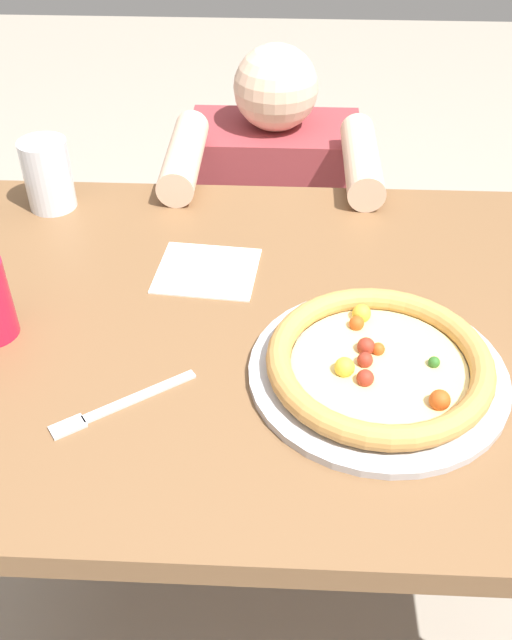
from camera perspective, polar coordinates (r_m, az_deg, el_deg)
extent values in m
plane|color=#9E9384|center=(1.64, 2.66, -20.71)|extent=(8.00, 8.00, 0.00)
cube|color=brown|center=(1.07, 3.81, -0.93)|extent=(1.20, 0.82, 0.04)
cylinder|color=brown|center=(1.64, -15.29, -2.93)|extent=(0.07, 0.07, 0.71)
cylinder|color=#B7B7BC|center=(0.98, 9.69, -4.23)|extent=(0.35, 0.35, 0.01)
cylinder|color=#E5CC7F|center=(0.97, 9.76, -3.77)|extent=(0.24, 0.24, 0.01)
torus|color=#C68C47|center=(0.97, 9.84, -3.26)|extent=(0.30, 0.30, 0.03)
sphere|color=gold|center=(0.95, 7.09, -3.77)|extent=(0.03, 0.03, 0.03)
sphere|color=maroon|center=(0.98, 8.79, -2.09)|extent=(0.02, 0.02, 0.02)
sphere|color=gold|center=(1.04, 8.43, 0.52)|extent=(0.03, 0.03, 0.03)
sphere|color=#BF4C19|center=(0.99, 9.75, -2.30)|extent=(0.02, 0.02, 0.02)
sphere|color=maroon|center=(0.96, 8.71, -3.18)|extent=(0.02, 0.02, 0.02)
sphere|color=#BF4C19|center=(0.93, 14.48, -6.22)|extent=(0.03, 0.03, 0.03)
sphere|color=#BF4C19|center=(1.02, 8.05, -0.27)|extent=(0.02, 0.02, 0.02)
sphere|color=#2D6623|center=(0.98, 14.05, -3.30)|extent=(0.02, 0.02, 0.02)
sphere|color=maroon|center=(0.94, 8.73, -4.61)|extent=(0.02, 0.02, 0.02)
cylinder|color=silver|center=(1.36, -16.31, 11.09)|extent=(0.09, 0.09, 0.13)
cube|color=white|center=(1.35, -16.73, 12.67)|extent=(0.03, 0.03, 0.03)
cube|color=white|center=(1.32, -16.48, 12.46)|extent=(0.04, 0.04, 0.03)
cube|color=white|center=(1.34, -16.86, 12.35)|extent=(0.03, 0.03, 0.02)
cube|color=white|center=(1.16, -3.93, 3.96)|extent=(0.17, 0.16, 0.00)
cube|color=silver|center=(0.95, -9.24, -6.03)|extent=(0.14, 0.10, 0.00)
cube|color=silver|center=(0.94, -14.81, -8.26)|extent=(0.05, 0.04, 0.00)
cylinder|color=#333847|center=(1.93, 1.28, 0.91)|extent=(0.31, 0.31, 0.45)
cube|color=maroon|center=(1.72, 1.46, 10.71)|extent=(0.39, 0.22, 0.30)
sphere|color=beige|center=(1.62, 1.60, 18.08)|extent=(0.18, 0.18, 0.18)
cylinder|color=beige|center=(1.44, -5.76, 12.91)|extent=(0.07, 0.28, 0.07)
cylinder|color=beige|center=(1.44, 8.44, 12.55)|extent=(0.07, 0.28, 0.07)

